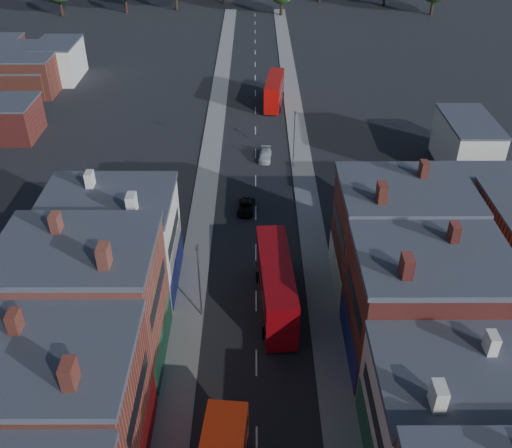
{
  "coord_description": "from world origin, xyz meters",
  "views": [
    {
      "loc": [
        -0.11,
        -10.31,
        37.47
      ],
      "look_at": [
        0.0,
        35.96,
        6.48
      ],
      "focal_mm": 40.0,
      "sensor_mm": 36.0,
      "label": 1
    }
  ],
  "objects_px": {
    "bus_1": "(276,284)",
    "bus_2": "(274,91)",
    "car_3": "(265,155)",
    "car_2": "(246,207)"
  },
  "relations": [
    {
      "from": "bus_1",
      "to": "bus_2",
      "type": "bearing_deg",
      "value": 84.81
    },
    {
      "from": "bus_1",
      "to": "bus_2",
      "type": "relative_size",
      "value": 1.14
    },
    {
      "from": "bus_2",
      "to": "car_3",
      "type": "relative_size",
      "value": 2.65
    },
    {
      "from": "bus_2",
      "to": "car_3",
      "type": "height_order",
      "value": "bus_2"
    },
    {
      "from": "bus_1",
      "to": "car_3",
      "type": "bearing_deg",
      "value": 87.25
    },
    {
      "from": "bus_2",
      "to": "car_3",
      "type": "bearing_deg",
      "value": -88.25
    },
    {
      "from": "car_2",
      "to": "car_3",
      "type": "relative_size",
      "value": 1.01
    },
    {
      "from": "bus_2",
      "to": "car_3",
      "type": "xyz_separation_m",
      "value": [
        -1.87,
        -20.37,
        -1.92
      ]
    },
    {
      "from": "bus_1",
      "to": "bus_2",
      "type": "height_order",
      "value": "bus_1"
    },
    {
      "from": "car_3",
      "to": "bus_1",
      "type": "bearing_deg",
      "value": -84.21
    }
  ]
}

